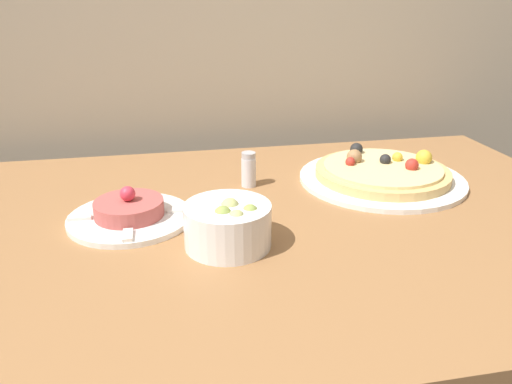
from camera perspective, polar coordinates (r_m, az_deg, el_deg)
dining_table at (r=0.93m, az=-0.77°, el=-8.63°), size 1.37×0.85×0.77m
pizza_plate at (r=1.09m, az=14.20°, el=2.06°), size 0.34×0.34×0.06m
tartare_plate at (r=0.90m, az=-14.25°, el=-2.33°), size 0.22×0.22×0.06m
small_bowl at (r=0.78m, az=-3.22°, el=-3.76°), size 0.14×0.14×0.08m
salt_shaker at (r=1.02m, az=-0.85°, el=2.58°), size 0.03×0.03×0.07m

